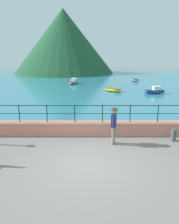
% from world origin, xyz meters
% --- Properties ---
extents(ground_plane, '(120.00, 120.00, 0.00)m').
position_xyz_m(ground_plane, '(0.00, 0.00, 0.00)').
color(ground_plane, slate).
extents(promenade_wall, '(20.00, 0.56, 0.70)m').
position_xyz_m(promenade_wall, '(0.00, 3.20, 0.35)').
color(promenade_wall, tan).
rests_on(promenade_wall, ground).
extents(railing, '(18.44, 0.04, 0.90)m').
position_xyz_m(railing, '(-0.00, 3.20, 1.31)').
color(railing, black).
rests_on(railing, promenade_wall).
extents(lake_water, '(64.00, 44.32, 0.06)m').
position_xyz_m(lake_water, '(0.00, 25.84, 0.03)').
color(lake_water, teal).
rests_on(lake_water, ground).
extents(hill_main, '(20.46, 20.46, 12.68)m').
position_xyz_m(hill_main, '(-5.23, 40.23, 6.34)').
color(hill_main, '#1E4C2D').
rests_on(hill_main, ground).
extents(person_walking, '(0.38, 0.56, 1.75)m').
position_xyz_m(person_walking, '(1.16, 2.00, 0.98)').
color(person_walking, slate).
rests_on(person_walking, ground).
extents(bollard, '(0.24, 0.24, 0.60)m').
position_xyz_m(bollard, '(4.12, 2.37, 0.30)').
color(bollard, '#4C4C51').
rests_on(bollard, ground).
extents(boat_0, '(2.40, 1.19, 0.76)m').
position_xyz_m(boat_0, '(6.79, 15.21, 0.33)').
color(boat_0, '#2D4C9E').
rests_on(boat_0, lake_water).
extents(boat_1, '(1.03, 2.35, 0.36)m').
position_xyz_m(boat_1, '(6.76, 25.85, 0.26)').
color(boat_1, gray).
rests_on(boat_1, lake_water).
extents(boat_3, '(1.51, 2.46, 0.76)m').
position_xyz_m(boat_3, '(-2.14, 22.77, 0.33)').
color(boat_3, gray).
rests_on(boat_3, lake_water).
extents(boat_4, '(2.21, 2.31, 1.75)m').
position_xyz_m(boat_4, '(2.59, 16.46, 0.26)').
color(boat_4, gold).
rests_on(boat_4, lake_water).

